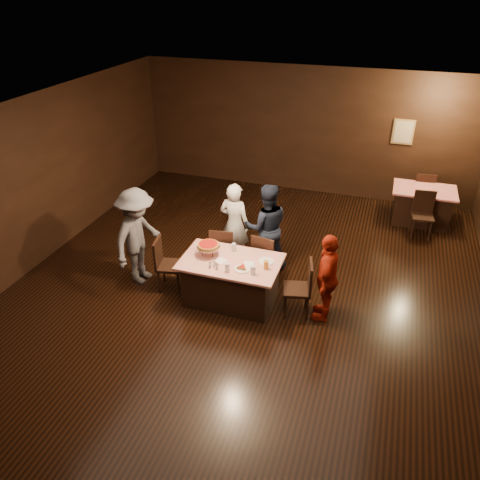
# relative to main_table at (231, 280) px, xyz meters

# --- Properties ---
(room) EXTENTS (10.00, 10.04, 3.02)m
(room) POSITION_rel_main_table_xyz_m (0.19, -0.10, 1.75)
(room) COLOR black
(room) RESTS_ON ground
(main_table) EXTENTS (1.60, 1.00, 0.77)m
(main_table) POSITION_rel_main_table_xyz_m (0.00, 0.00, 0.00)
(main_table) COLOR #AE1C0B
(main_table) RESTS_ON ground
(back_table) EXTENTS (1.30, 0.90, 0.77)m
(back_table) POSITION_rel_main_table_xyz_m (3.01, 3.97, 0.00)
(back_table) COLOR red
(back_table) RESTS_ON ground
(chair_far_left) EXTENTS (0.47, 0.47, 0.95)m
(chair_far_left) POSITION_rel_main_table_xyz_m (-0.40, 0.75, 0.09)
(chair_far_left) COLOR black
(chair_far_left) RESTS_ON ground
(chair_far_right) EXTENTS (0.49, 0.49, 0.95)m
(chair_far_right) POSITION_rel_main_table_xyz_m (0.40, 0.75, 0.09)
(chair_far_right) COLOR black
(chair_far_right) RESTS_ON ground
(chair_end_left) EXTENTS (0.50, 0.50, 0.95)m
(chair_end_left) POSITION_rel_main_table_xyz_m (-1.10, 0.00, 0.09)
(chair_end_left) COLOR black
(chair_end_left) RESTS_ON ground
(chair_end_right) EXTENTS (0.51, 0.51, 0.95)m
(chair_end_right) POSITION_rel_main_table_xyz_m (1.10, 0.00, 0.09)
(chair_end_right) COLOR black
(chair_end_right) RESTS_ON ground
(chair_back_near) EXTENTS (0.46, 0.46, 0.95)m
(chair_back_near) POSITION_rel_main_table_xyz_m (3.01, 3.27, 0.09)
(chair_back_near) COLOR black
(chair_back_near) RESTS_ON ground
(chair_back_far) EXTENTS (0.45, 0.45, 0.95)m
(chair_back_far) POSITION_rel_main_table_xyz_m (3.01, 4.57, 0.09)
(chair_back_far) COLOR black
(chair_back_far) RESTS_ON ground
(diner_white_jacket) EXTENTS (0.63, 0.46, 1.60)m
(diner_white_jacket) POSITION_rel_main_table_xyz_m (-0.32, 1.14, 0.41)
(diner_white_jacket) COLOR silver
(diner_white_jacket) RESTS_ON ground
(diner_navy_hoodie) EXTENTS (0.98, 0.88, 1.65)m
(diner_navy_hoodie) POSITION_rel_main_table_xyz_m (0.26, 1.18, 0.44)
(diner_navy_hoodie) COLOR black
(diner_navy_hoodie) RESTS_ON ground
(diner_grey_knit) EXTENTS (0.79, 1.20, 1.75)m
(diner_grey_knit) POSITION_rel_main_table_xyz_m (-1.70, 0.07, 0.49)
(diner_grey_knit) COLOR #5A595E
(diner_grey_knit) RESTS_ON ground
(diner_red_shirt) EXTENTS (0.37, 0.87, 1.48)m
(diner_red_shirt) POSITION_rel_main_table_xyz_m (1.54, 0.06, 0.36)
(diner_red_shirt) COLOR #A8210E
(diner_red_shirt) RESTS_ON ground
(pizza_stand) EXTENTS (0.38, 0.38, 0.22)m
(pizza_stand) POSITION_rel_main_table_xyz_m (-0.40, 0.05, 0.57)
(pizza_stand) COLOR black
(pizza_stand) RESTS_ON main_table
(plate_with_slice) EXTENTS (0.25, 0.25, 0.06)m
(plate_with_slice) POSITION_rel_main_table_xyz_m (0.25, -0.18, 0.41)
(plate_with_slice) COLOR white
(plate_with_slice) RESTS_ON main_table
(plate_empty) EXTENTS (0.25, 0.25, 0.01)m
(plate_empty) POSITION_rel_main_table_xyz_m (0.55, 0.15, 0.39)
(plate_empty) COLOR white
(plate_empty) RESTS_ON main_table
(glass_front_left) EXTENTS (0.08, 0.08, 0.14)m
(glass_front_left) POSITION_rel_main_table_xyz_m (0.05, -0.30, 0.46)
(glass_front_left) COLOR silver
(glass_front_left) RESTS_ON main_table
(glass_front_right) EXTENTS (0.08, 0.08, 0.14)m
(glass_front_right) POSITION_rel_main_table_xyz_m (0.45, -0.25, 0.46)
(glass_front_right) COLOR silver
(glass_front_right) RESTS_ON main_table
(glass_amber) EXTENTS (0.08, 0.08, 0.14)m
(glass_amber) POSITION_rel_main_table_xyz_m (0.60, -0.05, 0.46)
(glass_amber) COLOR #BF7F26
(glass_amber) RESTS_ON main_table
(glass_back) EXTENTS (0.08, 0.08, 0.14)m
(glass_back) POSITION_rel_main_table_xyz_m (-0.05, 0.30, 0.46)
(glass_back) COLOR silver
(glass_back) RESTS_ON main_table
(condiments) EXTENTS (0.17, 0.10, 0.09)m
(condiments) POSITION_rel_main_table_xyz_m (-0.18, -0.28, 0.43)
(condiments) COLOR silver
(condiments) RESTS_ON main_table
(napkin_center) EXTENTS (0.19, 0.19, 0.01)m
(napkin_center) POSITION_rel_main_table_xyz_m (0.30, 0.00, 0.39)
(napkin_center) COLOR white
(napkin_center) RESTS_ON main_table
(napkin_left) EXTENTS (0.21, 0.21, 0.01)m
(napkin_left) POSITION_rel_main_table_xyz_m (-0.15, -0.05, 0.39)
(napkin_left) COLOR white
(napkin_left) RESTS_ON main_table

